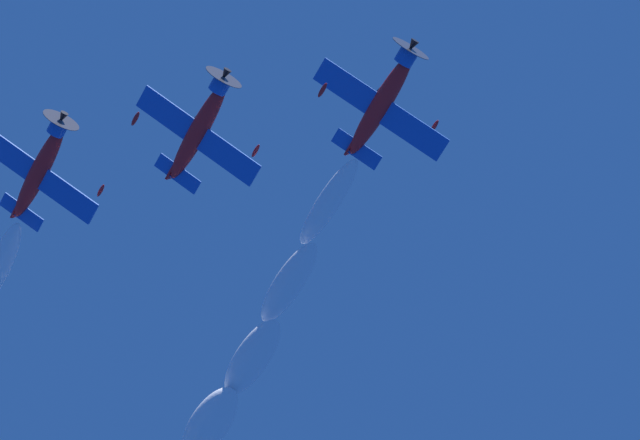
{
  "coord_description": "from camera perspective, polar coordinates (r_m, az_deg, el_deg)",
  "views": [
    {
      "loc": [
        9.19,
        -30.73,
        1.47
      ],
      "look_at": [
        -4.68,
        2.87,
        64.69
      ],
      "focal_mm": 62.24,
      "sensor_mm": 36.0,
      "label": 1
    }
  ],
  "objects": [
    {
      "name": "airplane_right_wingman",
      "position": [
        76.75,
        -14.17,
        2.62
      ],
      "size": [
        7.81,
        8.02,
        4.66
      ],
      "color": "red"
    },
    {
      "name": "airplane_left_wingman",
      "position": [
        72.21,
        -6.19,
        4.76
      ],
      "size": [
        7.84,
        7.98,
        4.78
      ],
      "color": "red"
    },
    {
      "name": "airplane_lead",
      "position": [
        69.56,
        3.25,
        6.14
      ],
      "size": [
        7.85,
        7.98,
        4.62
      ],
      "color": "red"
    }
  ]
}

